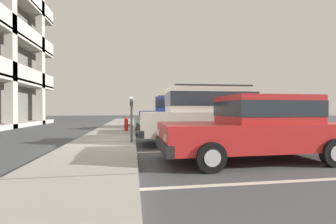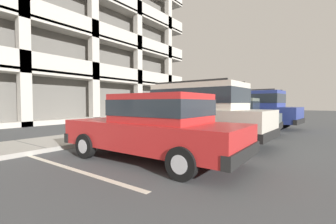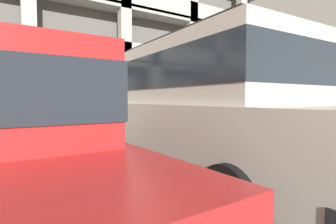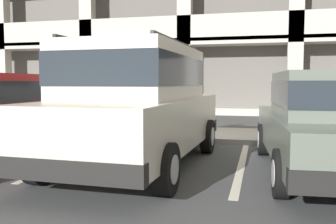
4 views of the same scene
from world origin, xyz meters
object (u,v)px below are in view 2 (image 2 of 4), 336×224
dark_hatchback (228,115)px  blue_coupe (252,107)px  red_sedan (155,125)px  parking_meter_far (205,104)px  parking_meter_near (140,105)px  silver_suv (198,110)px  fire_hydrant (185,118)px

dark_hatchback → blue_coupe: bearing=-8.2°
red_sedan → parking_meter_far: parking_meter_far is taller
red_sedan → parking_meter_near: (2.68, 3.00, 0.43)m
silver_suv → parking_meter_far: bearing=26.6°
red_sedan → silver_suv: bearing=6.1°
parking_meter_near → parking_meter_far: (5.92, 0.03, 0.02)m
dark_hatchback → fire_hydrant: bearing=65.9°
parking_meter_near → red_sedan: bearing=-131.8°
dark_hatchback → parking_meter_far: bearing=37.9°
fire_hydrant → parking_meter_near: bearing=-175.8°
dark_hatchback → parking_meter_far: parking_meter_far is taller
silver_suv → red_sedan: size_ratio=1.08×
silver_suv → parking_meter_near: 2.68m
dark_hatchback → parking_meter_near: parking_meter_near is taller
dark_hatchback → silver_suv: bearing=177.1°
silver_suv → fire_hydrant: bearing=38.5°
parking_meter_far → fire_hydrant: bearing=172.0°
silver_suv → parking_meter_far: silver_suv is taller
fire_hydrant → parking_meter_far: bearing=-8.0°
silver_suv → parking_meter_far: (5.89, 2.71, 0.18)m
parking_meter_near → fire_hydrant: size_ratio=2.16×
blue_coupe → parking_meter_near: blue_coupe is taller
fire_hydrant → red_sedan: bearing=-153.9°
parking_meter_far → parking_meter_near: bearing=-179.7°
dark_hatchback → fire_hydrant: size_ratio=6.56×
red_sedan → blue_coupe: 8.60m
silver_suv → fire_hydrant: size_ratio=6.92×
silver_suv → parking_meter_far: 6.48m
parking_meter_near → parking_meter_far: 5.92m
red_sedan → fire_hydrant: bearing=25.4°
blue_coupe → parking_meter_far: 2.86m
dark_hatchback → fire_hydrant: 3.11m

